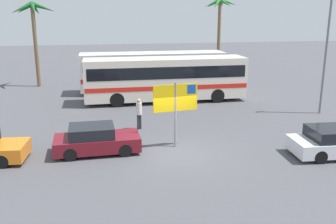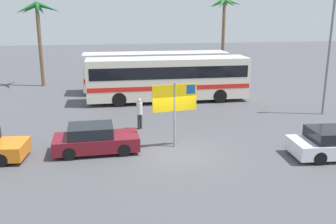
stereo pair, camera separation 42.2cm
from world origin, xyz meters
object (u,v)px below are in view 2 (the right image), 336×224
car_maroon (95,139)px  pedestrian_by_bus (140,111)px  bus_rear_coach (156,70)px  bus_front_coach (168,77)px  ferry_sign (176,100)px

car_maroon → pedestrian_by_bus: size_ratio=2.27×
bus_rear_coach → pedestrian_by_bus: 10.29m
car_maroon → pedestrian_by_bus: bearing=51.8°
bus_rear_coach → pedestrian_by_bus: (-2.25, -10.01, -0.74)m
bus_front_coach → bus_rear_coach: same height
ferry_sign → pedestrian_by_bus: bearing=107.4°
bus_rear_coach → ferry_sign: bearing=-93.4°
bus_front_coach → car_maroon: bus_front_coach is taller
bus_rear_coach → pedestrian_by_bus: size_ratio=6.62×
bus_front_coach → ferry_sign: (-1.17, -9.50, 0.54)m
bus_rear_coach → car_maroon: bus_rear_coach is taller
bus_rear_coach → ferry_sign: (-0.78, -13.11, 0.54)m
ferry_sign → car_maroon: ferry_sign is taller
bus_front_coach → car_maroon: (-5.03, -9.64, -1.15)m
bus_front_coach → pedestrian_by_bus: size_ratio=6.62×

